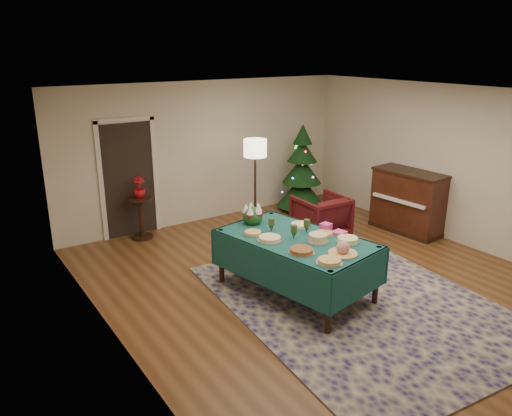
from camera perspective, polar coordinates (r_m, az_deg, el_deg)
room_shell at (r=6.95m, az=8.32°, el=1.51°), size 7.00×7.00×7.00m
doorway at (r=9.16m, az=-14.36°, el=3.52°), size 1.08×0.04×2.16m
rug at (r=6.99m, az=11.59°, el=-10.51°), size 3.56×4.47×0.02m
buffet_table at (r=6.85m, az=4.61°, el=-4.71°), size 1.63×2.33×0.83m
platter_0 at (r=6.06m, az=8.38°, el=-6.04°), size 0.32×0.32×0.05m
platter_1 at (r=6.31m, az=9.91°, el=-4.69°), size 0.38×0.38×0.18m
platter_2 at (r=6.72m, az=10.43°, el=-3.62°), size 0.31×0.31×0.07m
platter_3 at (r=6.31m, az=5.23°, el=-4.90°), size 0.34×0.34×0.06m
platter_4 at (r=6.66m, az=7.09°, el=-3.45°), size 0.29×0.29×0.11m
platter_5 at (r=6.92m, az=7.77°, el=-2.92°), size 0.28×0.28×0.05m
platter_6 at (r=6.67m, az=1.58°, el=-3.53°), size 0.34×0.34×0.06m
platter_7 at (r=7.20m, az=5.10°, el=-1.96°), size 0.31×0.31×0.05m
platter_8 at (r=6.88m, az=-0.35°, el=-2.88°), size 0.27×0.27×0.05m
goblet_0 at (r=6.96m, az=1.77°, el=-1.90°), size 0.09×0.09×0.19m
goblet_1 at (r=6.95m, az=5.82°, el=-2.03°), size 0.09×0.09×0.19m
goblet_2 at (r=6.72m, az=4.35°, el=-2.71°), size 0.09×0.09×0.19m
napkin_stack at (r=6.98m, az=9.51°, el=-2.81°), size 0.19×0.19×0.04m
gift_box at (r=7.07m, az=7.99°, el=-2.19°), size 0.16×0.16×0.11m
centerpiece at (r=7.26m, az=-0.38°, el=-0.71°), size 0.30×0.30×0.34m
armchair at (r=9.00m, az=7.41°, el=-0.74°), size 0.87×0.82×0.86m
floor_lamp at (r=9.01m, az=-0.10°, el=6.22°), size 0.42×0.42×1.72m
side_table at (r=9.13m, az=-12.97°, el=-1.19°), size 0.42×0.42×0.76m
potted_plant at (r=8.98m, az=-13.19°, el=1.80°), size 0.21×0.38×0.21m
christmas_tree at (r=10.40m, az=5.24°, el=4.11°), size 1.18×1.18×1.81m
piano at (r=9.60m, az=16.97°, el=0.65°), size 0.72×1.37×1.15m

